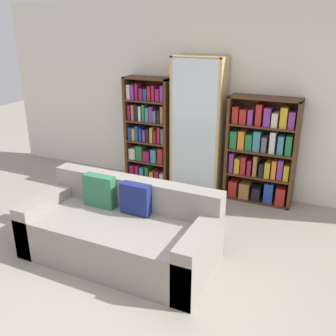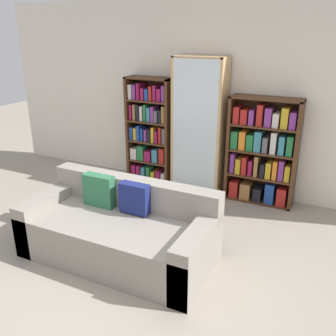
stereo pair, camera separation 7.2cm
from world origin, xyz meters
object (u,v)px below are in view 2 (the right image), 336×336
at_px(couch, 119,232).
at_px(display_cabinet, 199,127).
at_px(bookshelf_right, 262,153).
at_px(wine_bottle, 216,204).
at_px(bookshelf_left, 150,132).

bearing_deg(couch, display_cabinet, 87.24).
bearing_deg(couch, bookshelf_right, 63.36).
relative_size(couch, display_cabinet, 1.02).
relative_size(couch, wine_bottle, 5.88).
bearing_deg(display_cabinet, bookshelf_left, 178.86).
relative_size(couch, bookshelf_right, 1.36).
xyz_separation_m(couch, bookshelf_left, (-0.72, 2.02, 0.50)).
bearing_deg(bookshelf_right, couch, -116.64).
xyz_separation_m(bookshelf_right, wine_bottle, (-0.40, -0.65, -0.57)).
bearing_deg(wine_bottle, bookshelf_right, 58.44).
bearing_deg(bookshelf_right, display_cabinet, -179.01).
distance_m(couch, wine_bottle, 1.51).
height_order(bookshelf_left, display_cabinet, display_cabinet).
xyz_separation_m(couch, bookshelf_right, (1.01, 2.02, 0.42)).
bearing_deg(wine_bottle, bookshelf_left, 153.81).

